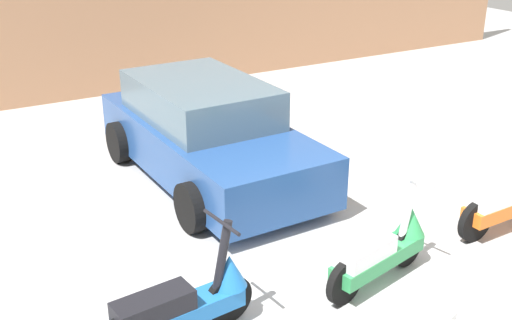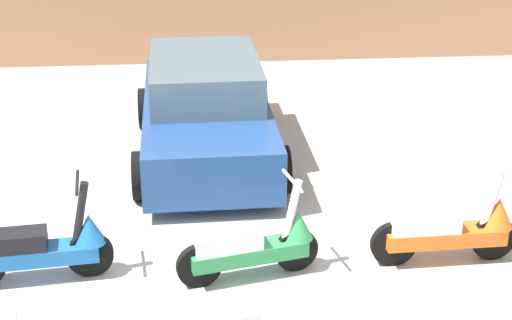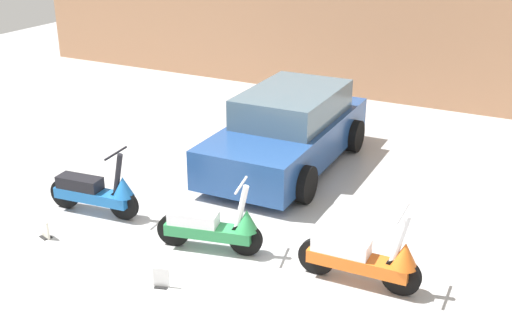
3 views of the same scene
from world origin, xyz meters
The scene contains 4 objects.
wall_back centered at (0.00, 8.50, 1.63)m, with size 19.60×0.12×3.25m, color tan.
scooter_front_left centered at (-2.05, 1.02, 0.37)m, with size 1.48×0.53×1.04m.
scooter_front_right centered at (0.01, 0.90, 0.36)m, with size 1.42×0.62×1.01m.
car_rear_left centered at (-0.37, 4.04, 0.63)m, with size 1.93×3.89×1.31m.
Camera 1 is at (-3.77, -3.22, 3.57)m, focal length 45.00 mm.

